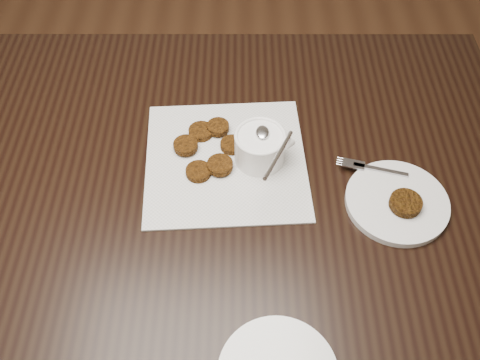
% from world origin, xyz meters
% --- Properties ---
extents(table, '(1.48, 0.95, 0.75)m').
position_xyz_m(table, '(0.04, 0.15, 0.38)').
color(table, black).
rests_on(table, floor).
extents(napkin, '(0.35, 0.35, 0.00)m').
position_xyz_m(napkin, '(0.15, 0.20, 0.75)').
color(napkin, silver).
rests_on(napkin, table).
extents(sauce_ramekin, '(0.15, 0.15, 0.14)m').
position_xyz_m(sauce_ramekin, '(0.22, 0.20, 0.82)').
color(sauce_ramekin, white).
rests_on(sauce_ramekin, napkin).
extents(patty_cluster, '(0.22, 0.22, 0.02)m').
position_xyz_m(patty_cluster, '(0.11, 0.22, 0.76)').
color(patty_cluster, '#68370D').
rests_on(patty_cluster, napkin).
extents(plate_with_patty, '(0.24, 0.24, 0.03)m').
position_xyz_m(plate_with_patty, '(0.49, 0.09, 0.76)').
color(plate_with_patty, silver).
rests_on(plate_with_patty, table).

